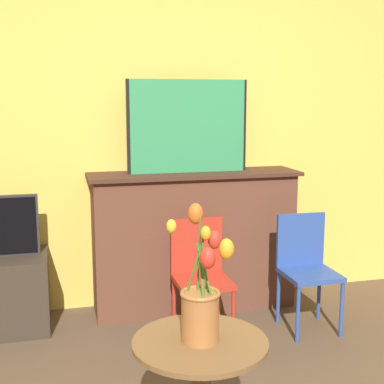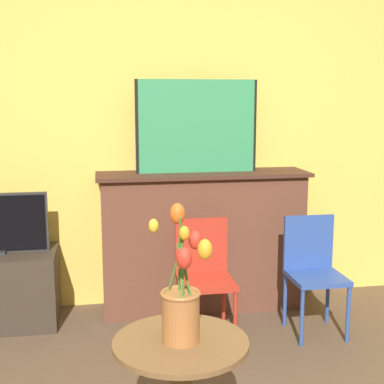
{
  "view_description": "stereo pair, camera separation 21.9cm",
  "coord_description": "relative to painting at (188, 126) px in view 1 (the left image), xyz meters",
  "views": [
    {
      "loc": [
        -0.77,
        -1.53,
        1.44
      ],
      "look_at": [
        -0.07,
        1.19,
        0.95
      ],
      "focal_mm": 50.0,
      "sensor_mm": 36.0,
      "label": 1
    },
    {
      "loc": [
        -0.56,
        -1.57,
        1.44
      ],
      "look_at": [
        -0.07,
        1.19,
        0.95
      ],
      "focal_mm": 50.0,
      "sensor_mm": 36.0,
      "label": 2
    }
  ],
  "objects": [
    {
      "name": "wall_back",
      "position": [
        -0.09,
        0.2,
        0.09
      ],
      "size": [
        8.0,
        0.06,
        2.7
      ],
      "color": "#EAC651",
      "rests_on": "ground"
    },
    {
      "name": "fireplace_mantel",
      "position": [
        0.04,
        -0.01,
        -0.77
      ],
      "size": [
        1.43,
        0.39,
        0.95
      ],
      "color": "brown",
      "rests_on": "ground"
    },
    {
      "name": "painting",
      "position": [
        0.0,
        0.0,
        0.0
      ],
      "size": [
        0.82,
        0.03,
        0.61
      ],
      "color": "black",
      "rests_on": "fireplace_mantel"
    },
    {
      "name": "chair_red",
      "position": [
        -0.04,
        -0.46,
        -0.84
      ],
      "size": [
        0.32,
        0.32,
        0.72
      ],
      "color": "#B22D1E",
      "rests_on": "ground"
    },
    {
      "name": "chair_blue",
      "position": [
        0.64,
        -0.5,
        -0.84
      ],
      "size": [
        0.32,
        0.32,
        0.72
      ],
      "color": "#2D4C99",
      "rests_on": "ground"
    },
    {
      "name": "vase_tulips",
      "position": [
        -0.36,
        -1.65,
        -0.55
      ],
      "size": [
        0.21,
        0.24,
        0.51
      ],
      "color": "#AD6B38",
      "rests_on": "side_table"
    }
  ]
}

